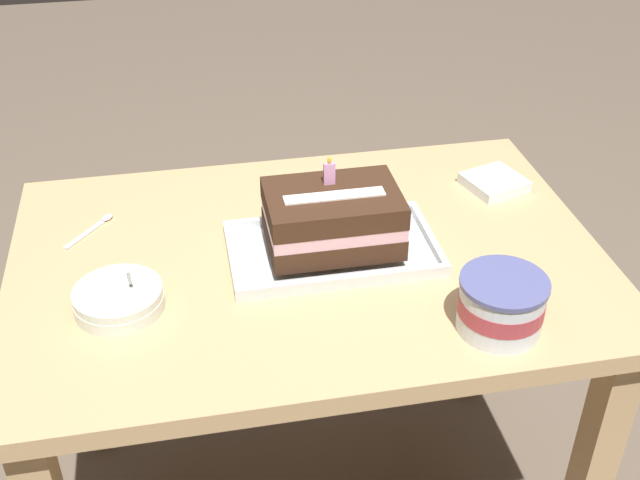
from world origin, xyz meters
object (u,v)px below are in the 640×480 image
Objects in this scene: birthday_cake at (333,218)px; bowl_stack at (119,299)px; ice_cream_tub at (501,304)px; foil_tray at (332,250)px; napkin_pile at (494,182)px; serving_spoon_near_tray at (97,225)px.

bowl_stack is at bearing -167.02° from birthday_cake.
ice_cream_tub is at bearing -15.60° from bowl_stack.
ice_cream_tub reaches higher than bowl_stack.
birthday_cake reaches higher than foil_tray.
ice_cream_tub is at bearing -110.36° from napkin_pile.
bowl_stack is 0.27m from serving_spoon_near_tray.
bowl_stack is (-0.38, -0.09, -0.06)m from birthday_cake.
bowl_stack is 0.80m from napkin_pile.
bowl_stack is at bearing -80.08° from serving_spoon_near_tray.
bowl_stack is at bearing -161.15° from napkin_pile.
bowl_stack reaches higher than foil_tray.
birthday_cake is 0.46m from serving_spoon_near_tray.
birthday_cake is at bearing 130.78° from ice_cream_tub.
birthday_cake reaches higher than napkin_pile.
birthday_cake is 0.39m from bowl_stack.
ice_cream_tub is 1.03× the size of napkin_pile.
birthday_cake is 2.15× the size of serving_spoon_near_tray.
napkin_pile is (0.16, 0.42, -0.04)m from ice_cream_tub.
ice_cream_tub is 1.28× the size of serving_spoon_near_tray.
bowl_stack is at bearing -167.02° from foil_tray.
ice_cream_tub is 0.77m from serving_spoon_near_tray.
bowl_stack is 1.37× the size of serving_spoon_near_tray.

